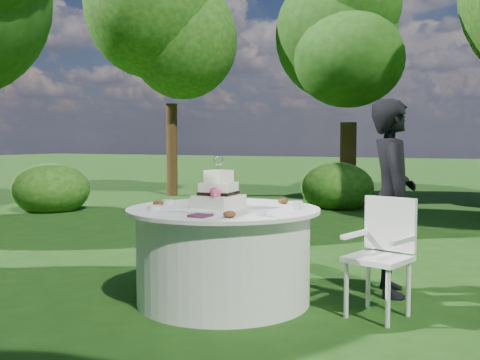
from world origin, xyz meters
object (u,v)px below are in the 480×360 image
guest (392,197)px  table (223,254)px  chair (383,247)px  cake (218,194)px  napkins (201,216)px

guest → table: guest is taller
chair → cake: bearing=-170.6°
table → chair: chair is taller
table → cake: bearing=-162.3°
napkins → table: 0.69m
table → chair: (1.24, 0.20, 0.13)m
guest → cake: 1.48m
chair → guest: bearing=95.2°
table → cake: cake is taller
table → cake: (-0.04, -0.01, 0.50)m
guest → chair: size_ratio=1.88×
guest → cake: (-1.22, -0.83, 0.05)m
table → guest: bearing=34.8°
table → chair: bearing=9.2°
napkins → guest: (1.08, 1.38, 0.05)m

